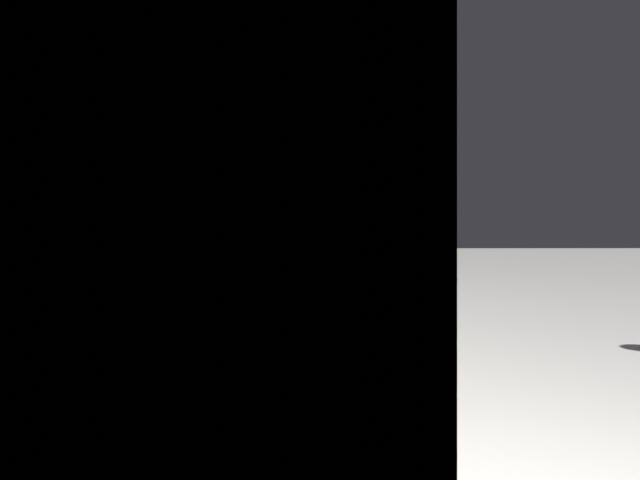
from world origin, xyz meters
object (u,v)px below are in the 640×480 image
Objects in this scene: passenger_mid at (423,254)px; suitcase_near at (411,270)px; high_speed_train at (218,168)px; passenger_near at (400,248)px; duffel_bag_mid at (438,286)px.

suitcase_near is at bearing 82.77° from passenger_mid.
passenger_mid is at bearing 41.17° from high_speed_train.
passenger_near is 4.10m from duffel_bag_mid.
high_speed_train reaches higher than suitcase_near.
duffel_bag_mid is at bearing -92.06° from suitcase_near.
high_speed_train reaches higher than passenger_near.
passenger_near is at bearing 87.84° from passenger_mid.
high_speed_train is 19.38× the size of passenger_mid.
passenger_near reaches higher than suitcase_near.
passenger_near is at bearing 59.20° from high_speed_train.
duffel_bag_mid is (4.68, 3.54, -2.35)m from high_speed_train.
high_speed_train is at bearing -142.91° from duffel_bag_mid.
passenger_near reaches higher than duffel_bag_mid.
high_speed_train is at bearing -138.83° from passenger_mid.
passenger_mid is 0.87m from duffel_bag_mid.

